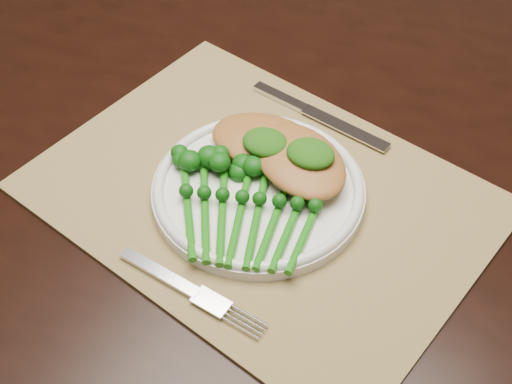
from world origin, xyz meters
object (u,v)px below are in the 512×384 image
at_px(dining_table, 247,296).
at_px(chicken_fillet_left, 265,141).
at_px(placemat, 261,195).
at_px(dinner_plate, 258,189).
at_px(broccolini_bundle, 248,217).

bearing_deg(dining_table, chicken_fillet_left, -44.87).
bearing_deg(dining_table, placemat, -59.03).
xyz_separation_m(dinner_plate, chicken_fillet_left, (-0.02, 0.06, 0.02)).
bearing_deg(placemat, dinner_plate, -101.02).
height_order(chicken_fillet_left, broccolini_bundle, chicken_fillet_left).
bearing_deg(broccolini_bundle, dining_table, 100.82).
height_order(placemat, dinner_plate, dinner_plate).
height_order(placemat, broccolini_bundle, broccolini_bundle).
bearing_deg(chicken_fillet_left, placemat, -72.09).
distance_m(chicken_fillet_left, broccolini_bundle, 0.11).
xyz_separation_m(placemat, broccolini_bundle, (0.01, -0.05, 0.02)).
bearing_deg(placemat, dining_table, 138.74).
height_order(dining_table, chicken_fillet_left, chicken_fillet_left).
relative_size(dinner_plate, chicken_fillet_left, 1.85).
relative_size(placemat, broccolini_bundle, 2.37).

